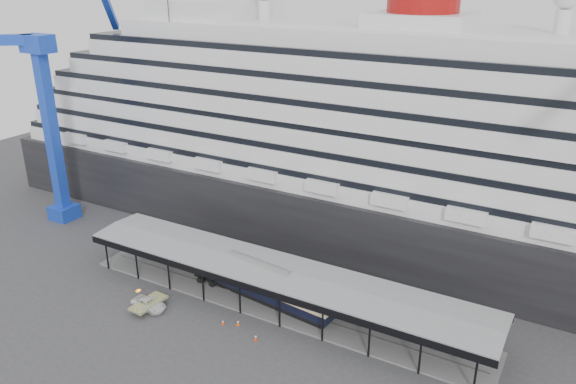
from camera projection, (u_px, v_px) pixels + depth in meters
name	position (u px, v px, depth m)	size (l,w,h in m)	color
ground	(256.00, 323.00, 68.97)	(200.00, 200.00, 0.00)	#363639
cruise_ship	(364.00, 121.00, 88.03)	(130.00, 30.00, 43.90)	black
platform_canopy	(276.00, 288.00, 72.14)	(56.00, 9.18, 5.30)	slate
crane_blue	(54.00, 106.00, 90.91)	(22.63, 19.19, 47.60)	blue
port_truck	(149.00, 304.00, 71.72)	(2.23, 4.84, 1.34)	silver
pullman_carriage	(259.00, 281.00, 73.25)	(22.76, 5.52, 22.16)	black
traffic_cone_left	(223.00, 322.00, 68.63)	(0.39, 0.39, 0.66)	#CE430B
traffic_cone_mid	(238.00, 322.00, 68.47)	(0.45, 0.45, 0.77)	#EC520D
traffic_cone_right	(256.00, 337.00, 65.73)	(0.46, 0.46, 0.77)	red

